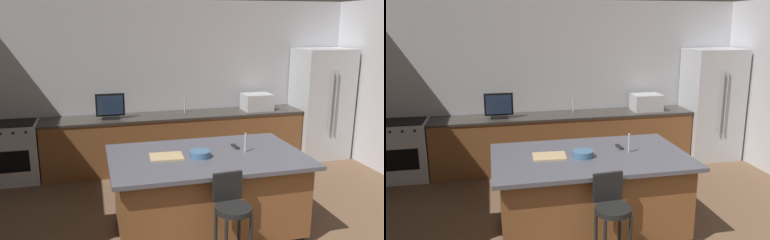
% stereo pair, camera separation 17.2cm
% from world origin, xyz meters
% --- Properties ---
extents(wall_back, '(6.55, 0.12, 2.70)m').
position_xyz_m(wall_back, '(0.00, 4.90, 1.35)').
color(wall_back, '#BCBCC1').
rests_on(wall_back, ground_plane).
extents(counter_back, '(4.25, 0.62, 0.89)m').
position_xyz_m(counter_back, '(-0.08, 4.52, 0.45)').
color(counter_back, brown).
rests_on(counter_back, ground_plane).
extents(kitchen_island, '(2.16, 1.32, 0.92)m').
position_xyz_m(kitchen_island, '(-0.20, 2.36, 0.47)').
color(kitchen_island, black).
rests_on(kitchen_island, ground_plane).
extents(refrigerator, '(0.91, 0.75, 1.92)m').
position_xyz_m(refrigerator, '(2.51, 4.46, 0.96)').
color(refrigerator, '#B7BABF').
rests_on(refrigerator, ground_plane).
extents(range_oven, '(0.76, 0.63, 0.91)m').
position_xyz_m(range_oven, '(-2.59, 4.52, 0.45)').
color(range_oven, '#B7BABF').
rests_on(range_oven, ground_plane).
extents(microwave, '(0.48, 0.36, 0.28)m').
position_xyz_m(microwave, '(1.33, 4.52, 1.03)').
color(microwave, '#B7BABF').
rests_on(microwave, counter_back).
extents(tv_monitor, '(0.44, 0.16, 0.40)m').
position_xyz_m(tv_monitor, '(-1.13, 4.46, 1.08)').
color(tv_monitor, black).
rests_on(tv_monitor, counter_back).
extents(sink_faucet_back, '(0.02, 0.02, 0.24)m').
position_xyz_m(sink_faucet_back, '(0.09, 4.62, 1.01)').
color(sink_faucet_back, '#B2B2B7').
rests_on(sink_faucet_back, counter_back).
extents(sink_faucet_island, '(0.02, 0.02, 0.22)m').
position_xyz_m(sink_faucet_island, '(0.25, 2.36, 1.03)').
color(sink_faucet_island, '#B2B2B7').
rests_on(sink_faucet_island, kitchen_island).
extents(bar_stool_center, '(0.34, 0.35, 0.99)m').
position_xyz_m(bar_stool_center, '(-0.20, 1.53, 0.59)').
color(bar_stool_center, black).
rests_on(bar_stool_center, ground_plane).
extents(fruit_bowl, '(0.23, 0.23, 0.07)m').
position_xyz_m(fruit_bowl, '(-0.29, 2.31, 0.96)').
color(fruit_bowl, '#3F668C').
rests_on(fruit_bowl, kitchen_island).
extents(cell_phone, '(0.07, 0.15, 0.01)m').
position_xyz_m(cell_phone, '(-0.71, 2.40, 0.93)').
color(cell_phone, black).
rests_on(cell_phone, kitchen_island).
extents(tv_remote, '(0.05, 0.17, 0.02)m').
position_xyz_m(tv_remote, '(0.20, 2.55, 0.93)').
color(tv_remote, black).
rests_on(tv_remote, kitchen_island).
extents(cutting_board, '(0.38, 0.30, 0.02)m').
position_xyz_m(cutting_board, '(-0.65, 2.39, 0.93)').
color(cutting_board, tan).
rests_on(cutting_board, kitchen_island).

